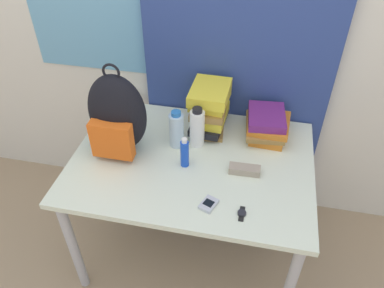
# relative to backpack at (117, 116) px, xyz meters

# --- Properties ---
(wall_back) EXTENTS (6.00, 0.06, 2.50)m
(wall_back) POSITION_rel_backpack_xyz_m (0.37, 0.50, 0.33)
(wall_back) COLOR silver
(wall_back) RESTS_ON ground_plane
(curtain_blue) EXTENTS (1.02, 0.04, 2.50)m
(curtain_blue) POSITION_rel_backpack_xyz_m (0.52, 0.45, 0.33)
(curtain_blue) COLOR navy
(curtain_blue) RESTS_ON ground_plane
(desk) EXTENTS (1.20, 0.86, 0.72)m
(desk) POSITION_rel_backpack_xyz_m (0.37, -0.01, -0.28)
(desk) COLOR silver
(desk) RESTS_ON ground_plane
(backpack) EXTENTS (0.29, 0.22, 0.48)m
(backpack) POSITION_rel_backpack_xyz_m (0.00, 0.00, 0.00)
(backpack) COLOR black
(backpack) RESTS_ON desk
(book_stack_left) EXTENTS (0.20, 0.29, 0.26)m
(book_stack_left) POSITION_rel_backpack_xyz_m (0.41, 0.27, -0.07)
(book_stack_left) COLOR olive
(book_stack_left) RESTS_ON desk
(book_stack_center) EXTENTS (0.24, 0.28, 0.14)m
(book_stack_center) POSITION_rel_backpack_xyz_m (0.72, 0.27, -0.14)
(book_stack_center) COLOR orange
(book_stack_center) RESTS_ON desk
(water_bottle) EXTENTS (0.08, 0.08, 0.21)m
(water_bottle) POSITION_rel_backpack_xyz_m (0.27, 0.09, -0.11)
(water_bottle) COLOR silver
(water_bottle) RESTS_ON desk
(sports_bottle) EXTENTS (0.08, 0.08, 0.22)m
(sports_bottle) POSITION_rel_backpack_xyz_m (0.37, 0.11, -0.10)
(sports_bottle) COLOR white
(sports_bottle) RESTS_ON desk
(sunscreen_bottle) EXTENTS (0.04, 0.04, 0.16)m
(sunscreen_bottle) POSITION_rel_backpack_xyz_m (0.35, -0.06, -0.13)
(sunscreen_bottle) COLOR blue
(sunscreen_bottle) RESTS_ON desk
(cell_phone) EXTENTS (0.09, 0.10, 0.02)m
(cell_phone) POSITION_rel_backpack_xyz_m (0.51, -0.29, -0.20)
(cell_phone) COLOR #B7BCC6
(cell_phone) RESTS_ON desk
(sunglasses_case) EXTENTS (0.15, 0.06, 0.04)m
(sunglasses_case) POSITION_rel_backpack_xyz_m (0.64, -0.05, -0.19)
(sunglasses_case) COLOR gray
(sunglasses_case) RESTS_ON desk
(wristwatch) EXTENTS (0.04, 0.08, 0.01)m
(wristwatch) POSITION_rel_backpack_xyz_m (0.66, -0.31, -0.20)
(wristwatch) COLOR black
(wristwatch) RESTS_ON desk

